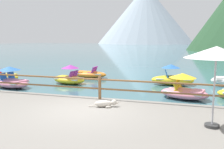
# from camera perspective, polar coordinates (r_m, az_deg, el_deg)

# --- Properties ---
(ground_plane) EXTENTS (200.00, 200.00, 0.00)m
(ground_plane) POSITION_cam_1_polar(r_m,az_deg,el_deg) (47.76, 12.67, 4.78)
(ground_plane) COLOR #3D6B75
(promenade_dock) EXTENTS (28.00, 8.00, 0.40)m
(promenade_dock) POSITION_cam_1_polar(r_m,az_deg,el_deg) (6.79, -13.78, -14.68)
(promenade_dock) COLOR gray
(promenade_dock) RESTS_ON ground
(dock_railing) EXTENTS (23.92, 0.12, 0.95)m
(dock_railing) POSITION_cam_1_polar(r_m,az_deg,el_deg) (9.84, -2.90, -2.44)
(dock_railing) COLOR brown
(dock_railing) RESTS_ON promenade_dock
(beach_umbrella) EXTENTS (1.70, 1.70, 2.24)m
(beach_umbrella) POSITION_cam_1_polar(r_m,az_deg,el_deg) (7.05, 23.33, 4.58)
(beach_umbrella) COLOR #B2B2B7
(beach_umbrella) RESTS_ON promenade_dock
(dog_resting) EXTENTS (1.04, 0.52, 0.26)m
(dog_resting) POSITION_cam_1_polar(r_m,az_deg,el_deg) (8.79, -1.58, -6.84)
(dog_resting) COLOR beige
(dog_resting) RESTS_ON promenade_dock
(pedal_boat_0) EXTENTS (2.85, 2.01, 1.23)m
(pedal_boat_0) POSITION_cam_1_polar(r_m,az_deg,el_deg) (15.40, -22.61, -1.34)
(pedal_boat_0) COLOR pink
(pedal_boat_0) RESTS_ON ground
(pedal_boat_1) EXTENTS (2.51, 1.86, 1.22)m
(pedal_boat_1) POSITION_cam_1_polar(r_m,az_deg,el_deg) (12.07, 16.61, -3.53)
(pedal_boat_1) COLOR pink
(pedal_boat_1) RESTS_ON ground
(pedal_boat_2) EXTENTS (2.54, 1.22, 0.84)m
(pedal_boat_2) POSITION_cam_1_polar(r_m,az_deg,el_deg) (17.88, -5.28, 0.10)
(pedal_boat_2) COLOR orange
(pedal_boat_2) RESTS_ON ground
(pedal_boat_4) EXTENTS (2.70, 1.48, 1.28)m
(pedal_boat_4) POSITION_cam_1_polar(r_m,az_deg,el_deg) (15.48, 14.04, -0.84)
(pedal_boat_4) COLOR yellow
(pedal_boat_4) RESTS_ON ground
(pedal_boat_6) EXTENTS (2.51, 1.59, 0.86)m
(pedal_boat_6) POSITION_cam_1_polar(r_m,az_deg,el_deg) (17.99, -24.53, -0.53)
(pedal_boat_6) COLOR yellow
(pedal_boat_6) RESTS_ON ground
(pedal_boat_7) EXTENTS (2.31, 1.48, 1.21)m
(pedal_boat_7) POSITION_cam_1_polar(r_m,az_deg,el_deg) (15.67, -10.04, -0.67)
(pedal_boat_7) COLOR yellow
(pedal_boat_7) RESTS_ON ground
(distant_peak) EXTENTS (56.56, 56.56, 33.84)m
(distant_peak) POSITION_cam_1_polar(r_m,az_deg,el_deg) (149.49, 7.87, 13.71)
(distant_peak) COLOR #9EADBC
(distant_peak) RESTS_ON ground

